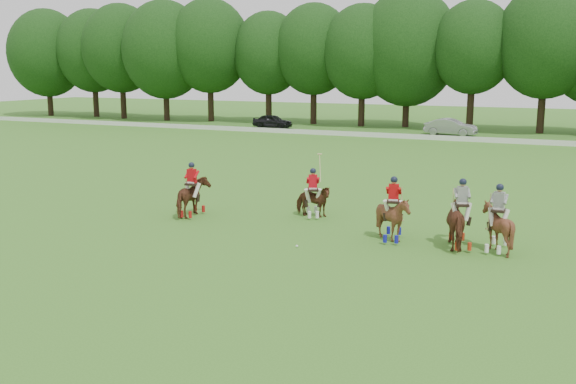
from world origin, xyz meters
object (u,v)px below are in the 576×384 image
at_px(polo_red_b, 313,200).
at_px(polo_stripe_a, 461,222).
at_px(car_left, 273,121).
at_px(polo_stripe_b, 497,227).
at_px(polo_red_a, 192,197).
at_px(polo_ball, 297,246).
at_px(car_mid, 451,127).
at_px(polo_red_c, 393,217).

bearing_deg(polo_red_b, polo_stripe_a, -18.46).
bearing_deg(car_left, polo_stripe_b, -142.90).
bearing_deg(polo_stripe_a, polo_red_a, 179.00).
height_order(polo_stripe_a, polo_ball, polo_stripe_a).
relative_size(polo_red_b, polo_stripe_b, 1.12).
relative_size(polo_red_a, polo_red_b, 0.88).
height_order(car_mid, polo_red_b, polo_red_b).
bearing_deg(polo_red_c, polo_red_b, 150.97).
height_order(polo_red_a, polo_stripe_a, polo_stripe_a).
height_order(polo_red_c, polo_ball, polo_red_c).
xyz_separation_m(polo_red_c, polo_ball, (-2.84, -2.30, -0.83)).
xyz_separation_m(polo_red_a, polo_red_b, (4.75, 1.99, -0.11)).
bearing_deg(car_mid, polo_ball, -173.02).
xyz_separation_m(polo_red_b, polo_red_c, (4.11, -2.28, 0.14)).
height_order(polo_red_c, polo_stripe_a, polo_stripe_a).
xyz_separation_m(car_mid, polo_ball, (2.19, -41.00, -0.74)).
distance_m(polo_red_b, polo_stripe_a, 6.90).
distance_m(car_left, polo_red_a, 41.15).
xyz_separation_m(car_left, polo_red_c, (23.62, -38.70, 0.16)).
distance_m(polo_red_c, polo_stripe_a, 2.43).
xyz_separation_m(polo_red_b, polo_stripe_b, (7.77, -2.12, 0.13)).
height_order(car_left, car_mid, car_mid).
distance_m(polo_red_a, polo_red_c, 8.86).
distance_m(polo_red_a, polo_stripe_a, 11.29).
relative_size(car_mid, polo_red_b, 1.81).
height_order(car_left, polo_stripe_a, polo_stripe_a).
xyz_separation_m(car_mid, polo_stripe_a, (7.46, -38.60, 0.13)).
distance_m(polo_red_a, polo_stripe_b, 12.52).
xyz_separation_m(car_left, polo_stripe_b, (27.28, -38.54, 0.14)).
bearing_deg(polo_stripe_b, polo_red_b, 164.73).
height_order(car_left, polo_red_a, polo_red_a).
bearing_deg(car_left, polo_ball, -151.32).
bearing_deg(polo_red_b, car_mid, 91.44).
distance_m(car_left, polo_red_b, 41.32).
bearing_deg(car_left, polo_stripe_a, -144.18).
relative_size(polo_stripe_b, polo_ball, 26.37).
distance_m(polo_stripe_b, polo_ball, 7.00).
relative_size(polo_red_c, polo_ball, 26.65).
height_order(polo_red_a, polo_red_c, polo_red_c).
bearing_deg(polo_stripe_a, polo_red_b, 161.54).
bearing_deg(polo_stripe_a, polo_red_c, -177.66).
bearing_deg(polo_red_b, polo_ball, -74.48).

